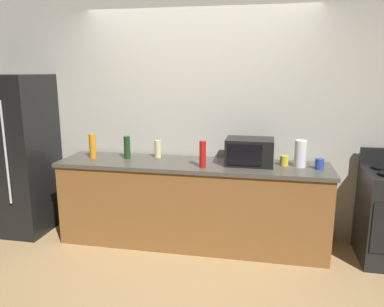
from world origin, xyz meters
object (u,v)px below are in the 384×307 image
object	(u,v)px
refrigerator	(17,154)
microwave	(250,152)
bottle_dish_soap	(92,146)
bottle_wine	(127,148)
paper_towel_roll	(300,154)
bottle_hand_soap	(158,149)
mug_yellow	(284,161)
bottle_hot_sauce	(203,154)
mug_blue	(319,164)

from	to	relation	value
refrigerator	microwave	xyz separation A→B (m)	(2.64, 0.05, 0.13)
refrigerator	bottle_dish_soap	distance (m)	0.95
bottle_wine	paper_towel_roll	bearing A→B (deg)	-0.04
microwave	bottle_hand_soap	bearing A→B (deg)	173.28
mug_yellow	bottle_hand_soap	bearing A→B (deg)	176.05
microwave	bottle_hot_sauce	world-z (taller)	microwave
refrigerator	bottle_hand_soap	size ratio (longest dim) A/B	9.31
mug_blue	bottle_dish_soap	bearing A→B (deg)	179.76
microwave	bottle_wine	xyz separation A→B (m)	(-1.32, 0.00, -0.01)
mug_blue	mug_yellow	bearing A→B (deg)	166.34
bottle_hot_sauce	bottle_wine	bearing A→B (deg)	166.49
bottle_wine	bottle_hand_soap	world-z (taller)	bottle_wine
mug_blue	mug_yellow	size ratio (longest dim) A/B	1.05
bottle_dish_soap	bottle_hot_sauce	bearing A→B (deg)	-7.30
bottle_hand_soap	bottle_hot_sauce	distance (m)	0.65
paper_towel_roll	bottle_dish_soap	distance (m)	2.20
refrigerator	bottle_hand_soap	distance (m)	1.64
paper_towel_roll	mug_yellow	distance (m)	0.17
refrigerator	mug_blue	xyz separation A→B (m)	(3.32, -0.01, 0.05)
refrigerator	bottle_dish_soap	xyz separation A→B (m)	(0.94, 0.00, 0.13)
bottle_wine	mug_blue	xyz separation A→B (m)	(2.00, -0.06, -0.07)
bottle_dish_soap	mug_blue	distance (m)	2.38
refrigerator	mug_blue	distance (m)	3.32
refrigerator	bottle_dish_soap	world-z (taller)	refrigerator
bottle_hand_soap	mug_blue	bearing A→B (deg)	-5.89
paper_towel_roll	bottle_hot_sauce	size ratio (longest dim) A/B	1.01
paper_towel_roll	mug_yellow	xyz separation A→B (m)	(-0.15, 0.02, -0.08)
bottle_wine	mug_yellow	bearing A→B (deg)	0.73
microwave	bottle_hot_sauce	distance (m)	0.49
bottle_dish_soap	mug_yellow	world-z (taller)	bottle_dish_soap
paper_towel_roll	bottle_hot_sauce	distance (m)	0.97
microwave	mug_yellow	bearing A→B (deg)	4.06
bottle_wine	microwave	bearing A→B (deg)	-0.15
refrigerator	bottle_wine	xyz separation A→B (m)	(1.32, 0.05, 0.12)
bottle_dish_soap	mug_blue	size ratio (longest dim) A/B	2.51
bottle_dish_soap	bottle_wine	bearing A→B (deg)	7.30
bottle_hot_sauce	mug_yellow	size ratio (longest dim) A/B	2.63
bottle_wine	mug_blue	distance (m)	2.00
paper_towel_roll	bottle_hand_soap	xyz separation A→B (m)	(-1.51, 0.12, -0.04)
mug_blue	bottle_hot_sauce	bearing A→B (deg)	-172.44
paper_towel_roll	bottle_wine	size ratio (longest dim) A/B	1.09
refrigerator	mug_yellow	size ratio (longest dim) A/B	17.72
paper_towel_roll	microwave	bearing A→B (deg)	-179.75
paper_towel_roll	mug_yellow	world-z (taller)	paper_towel_roll
mug_yellow	paper_towel_roll	bearing A→B (deg)	-8.56
bottle_dish_soap	bottle_hand_soap	world-z (taller)	bottle_dish_soap
bottle_wine	mug_yellow	world-z (taller)	bottle_wine
bottle_hand_soap	bottle_dish_soap	bearing A→B (deg)	-166.68
bottle_hot_sauce	mug_yellow	bearing A→B (deg)	16.07
bottle_wine	bottle_hot_sauce	size ratio (longest dim) A/B	0.92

